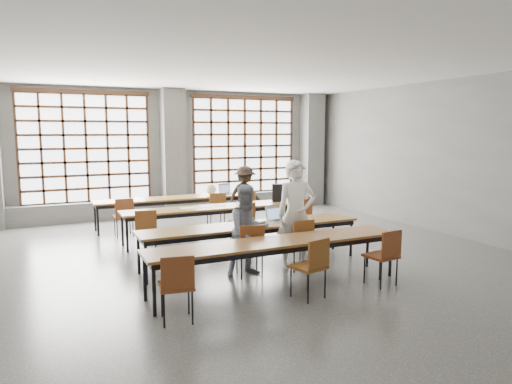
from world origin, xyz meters
The scene contains 38 objects.
floor centered at (0.00, 0.00, 0.00)m, with size 11.00×11.00×0.00m, color #494946.
ceiling centered at (0.00, 0.00, 3.50)m, with size 11.00×11.00×0.00m, color silver.
wall_back centered at (0.00, 5.50, 1.75)m, with size 10.00×10.00×0.00m, color #5A5A58.
wall_right centered at (5.00, 0.00, 1.75)m, with size 11.00×11.00×0.00m, color #5A5A58.
column_mid centered at (0.00, 5.22, 1.75)m, with size 0.60×0.55×3.50m, color #535351.
column_right centered at (4.50, 5.22, 1.75)m, with size 0.60×0.55×3.50m, color #535351.
window_left centered at (-2.25, 5.42, 1.90)m, with size 3.32×0.12×3.00m.
window_right centered at (2.25, 5.42, 1.90)m, with size 3.32×0.12×3.00m.
sill_ledge centered at (0.00, 5.30, 0.25)m, with size 9.80×0.35×0.50m, color #535351.
desk_row_a centered at (-0.33, 3.69, 0.66)m, with size 4.00×0.70×0.73m.
desk_row_b centered at (0.03, 1.98, 0.66)m, with size 4.00×0.70×0.73m.
desk_row_c centered at (-0.03, -0.09, 0.66)m, with size 4.00×0.70×0.73m.
desk_row_d centered at (-0.18, -1.35, 0.66)m, with size 4.00×0.70×0.73m.
chair_back_left centered at (-1.72, 3.06, 0.54)m, with size 0.43×0.43×0.88m.
chair_back_mid centered at (0.47, 3.06, 0.54)m, with size 0.45×0.46×0.88m.
chair_back_right centered at (1.27, 3.06, 0.54)m, with size 0.46×0.47×0.88m.
chair_mid_left centered at (-1.58, 1.35, 0.54)m, with size 0.50×0.50×0.88m.
chair_mid_centre centered at (0.45, 1.35, 0.54)m, with size 0.49×0.49×0.88m.
chair_mid_right centered at (1.84, 1.35, 0.54)m, with size 0.44×0.44×0.88m.
chair_front_left centered at (-0.34, -0.72, 0.54)m, with size 0.49×0.49×0.88m.
chair_front_right centered at (0.57, -0.72, 0.54)m, with size 0.44×0.44×0.88m.
chair_near_left centered at (-1.90, -1.98, 0.54)m, with size 0.48×0.49×0.88m.
chair_near_mid centered at (0.03, -1.98, 0.54)m, with size 0.51×0.51×0.88m.
chair_near_right centered at (1.32, -1.98, 0.54)m, with size 0.47×0.47×0.88m.
student_male centered at (0.57, -0.59, 0.93)m, with size 0.68×0.45×1.87m, color white.
student_female centered at (-0.33, -0.59, 0.75)m, with size 0.73×0.57×1.49m, color #172546.
student_back centered at (1.27, 3.19, 0.74)m, with size 0.96×0.55×1.48m, color black.
laptop_front centered at (0.51, 0.01, 0.79)m, with size 0.41×0.36×0.26m.
laptop_back centered at (1.01, 3.80, 0.79)m, with size 0.43×0.39×0.26m.
mouse centered at (0.92, -0.11, 0.75)m, with size 0.10×0.06×0.04m, color white.
green_box centered at (-0.08, -0.01, 0.78)m, with size 0.25×0.09×0.09m, color #2A822D.
phone centered at (0.15, -0.19, 0.74)m, with size 0.13×0.06×0.01m, color black.
paper_sheet_a centered at (-0.57, 2.03, 0.73)m, with size 0.30×0.21×0.00m, color silver.
paper_sheet_b centered at (-0.27, 1.93, 0.73)m, with size 0.30×0.21×0.00m, color silver.
paper_sheet_c centered at (0.13, 1.98, 0.73)m, with size 0.30×0.21×0.00m, color white.
backpack centered at (1.63, 2.03, 0.93)m, with size 0.32×0.20×0.40m, color black.
plastic_bag centered at (0.57, 3.74, 0.87)m, with size 0.26×0.21×0.29m, color white.
red_pouch centered at (-1.88, -1.90, 0.50)m, with size 0.20×0.08×0.06m, color #A91614.
Camera 1 is at (-3.29, -7.23, 2.35)m, focal length 32.00 mm.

